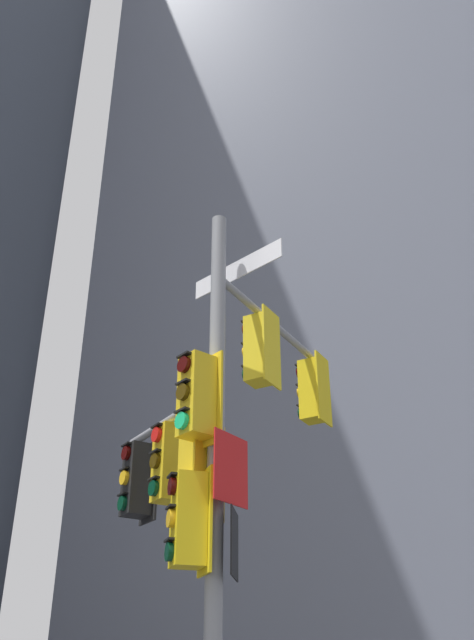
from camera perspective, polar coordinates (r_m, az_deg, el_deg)
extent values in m
cube|color=slate|center=(37.93, 8.11, 13.76)|extent=(17.34, 17.34, 54.45)
cylinder|color=gray|center=(8.06, -1.81, -14.82)|extent=(0.20, 0.20, 7.83)
cylinder|color=gray|center=(10.41, 3.07, -0.45)|extent=(0.98, 3.07, 0.11)
cylinder|color=gray|center=(9.43, -5.42, -8.09)|extent=(1.80, 1.67, 0.11)
cube|color=yellow|center=(9.68, 2.84, -2.21)|extent=(0.16, 0.47, 1.14)
cube|color=yellow|center=(9.76, 1.86, -2.45)|extent=(0.42, 0.42, 1.00)
cylinder|color=#360605|center=(10.01, 0.82, -0.90)|extent=(0.11, 0.21, 0.20)
cube|color=black|center=(10.06, 0.79, -0.30)|extent=(0.13, 0.23, 0.02)
cylinder|color=yellow|center=(9.85, 0.84, -2.71)|extent=(0.11, 0.21, 0.20)
cube|color=black|center=(9.91, 0.80, -2.09)|extent=(0.13, 0.23, 0.02)
cylinder|color=#06311C|center=(9.71, 0.85, -4.58)|extent=(0.11, 0.21, 0.20)
cube|color=black|center=(9.76, 0.82, -3.94)|extent=(0.13, 0.23, 0.02)
cube|color=yellow|center=(11.12, 7.07, -5.57)|extent=(0.16, 0.47, 1.14)
cube|color=yellow|center=(11.19, 6.18, -5.77)|extent=(0.42, 0.42, 1.00)
cylinder|color=#360605|center=(11.40, 5.18, -4.35)|extent=(0.11, 0.21, 0.20)
cube|color=black|center=(11.46, 5.13, -3.81)|extent=(0.13, 0.23, 0.02)
cylinder|color=yellow|center=(11.27, 5.26, -5.98)|extent=(0.11, 0.21, 0.20)
cube|color=black|center=(11.32, 5.20, -5.42)|extent=(0.13, 0.23, 0.02)
cylinder|color=#06311C|center=(11.14, 5.34, -7.64)|extent=(0.11, 0.21, 0.20)
cube|color=black|center=(11.19, 5.28, -7.07)|extent=(0.13, 0.23, 0.02)
cube|color=gold|center=(9.33, -4.53, -11.78)|extent=(0.37, 0.35, 1.14)
cube|color=gold|center=(9.25, -5.59, -11.58)|extent=(0.48, 0.48, 1.00)
cylinder|color=red|center=(9.27, -6.59, -9.29)|extent=(0.19, 0.18, 0.20)
cube|color=black|center=(9.30, -6.58, -8.59)|extent=(0.21, 0.20, 0.02)
cylinder|color=#3C2C06|center=(9.16, -6.71, -11.36)|extent=(0.19, 0.18, 0.20)
cube|color=black|center=(9.19, -6.70, -10.64)|extent=(0.21, 0.20, 0.02)
cylinder|color=#06311C|center=(9.07, -6.84, -13.48)|extent=(0.19, 0.18, 0.20)
cube|color=black|center=(9.10, -6.83, -12.74)|extent=(0.21, 0.20, 0.02)
cube|color=black|center=(10.14, -7.15, -12.98)|extent=(0.37, 0.35, 1.14)
cube|color=black|center=(10.06, -8.15, -12.80)|extent=(0.48, 0.48, 1.00)
cylinder|color=#360605|center=(10.08, -9.05, -10.68)|extent=(0.19, 0.18, 0.20)
cube|color=black|center=(10.11, -9.03, -10.03)|extent=(0.21, 0.20, 0.02)
cylinder|color=yellow|center=(9.98, -9.20, -12.60)|extent=(0.19, 0.18, 0.20)
cube|color=black|center=(10.01, -9.18, -11.93)|extent=(0.21, 0.20, 0.02)
cylinder|color=#06311C|center=(9.90, -9.36, -14.55)|extent=(0.19, 0.18, 0.20)
cube|color=black|center=(9.92, -9.34, -13.87)|extent=(0.21, 0.20, 0.02)
cube|color=yellow|center=(7.99, -2.61, -16.07)|extent=(0.29, 0.42, 1.14)
cube|color=yellow|center=(7.94, -3.98, -15.96)|extent=(0.47, 0.47, 1.00)
cylinder|color=#360605|center=(7.97, -5.32, -13.37)|extent=(0.16, 0.20, 0.20)
cube|color=black|center=(8.00, -5.33, -12.54)|extent=(0.18, 0.22, 0.02)
cylinder|color=yellow|center=(7.89, -5.44, -15.83)|extent=(0.16, 0.20, 0.20)
cube|color=black|center=(7.92, -5.44, -14.98)|extent=(0.18, 0.22, 0.02)
cylinder|color=#06311C|center=(7.83, -5.56, -18.33)|extent=(0.16, 0.20, 0.20)
cube|color=black|center=(7.85, -5.56, -17.46)|extent=(0.18, 0.22, 0.02)
cube|color=gold|center=(8.36, -2.28, -6.55)|extent=(0.41, 0.30, 1.14)
cube|color=gold|center=(8.26, -3.32, -6.23)|extent=(0.47, 0.47, 1.00)
cylinder|color=#360605|center=(8.29, -4.36, -3.65)|extent=(0.20, 0.17, 0.20)
cube|color=black|center=(8.33, -4.36, -2.89)|extent=(0.22, 0.19, 0.02)
cylinder|color=#3C2C06|center=(8.15, -4.45, -5.89)|extent=(0.20, 0.17, 0.20)
cube|color=black|center=(8.19, -4.45, -5.10)|extent=(0.22, 0.19, 0.02)
cylinder|color=#19C672|center=(8.02, -4.54, -8.20)|extent=(0.20, 0.17, 0.20)
cube|color=black|center=(8.06, -4.54, -7.39)|extent=(0.22, 0.19, 0.02)
cube|color=gold|center=(8.24, -2.30, -12.14)|extent=(0.27, 0.43, 1.14)
cube|color=gold|center=(8.38, -3.21, -12.38)|extent=(0.47, 0.47, 1.00)
cylinder|color=#360605|center=(8.62, -4.05, -10.39)|extent=(0.15, 0.20, 0.20)
cube|color=black|center=(8.66, -4.05, -9.64)|extent=(0.17, 0.23, 0.02)
cylinder|color=#3C2C06|center=(8.52, -4.13, -12.63)|extent=(0.15, 0.20, 0.20)
cube|color=black|center=(8.56, -4.13, -11.86)|extent=(0.17, 0.23, 0.02)
cylinder|color=#19C672|center=(8.44, -4.22, -14.92)|extent=(0.15, 0.20, 0.20)
cube|color=black|center=(8.47, -4.21, -14.13)|extent=(0.17, 0.23, 0.02)
cube|color=white|center=(9.57, -0.02, 4.10)|extent=(1.42, 0.81, 0.28)
cube|color=#19479E|center=(9.57, -0.02, 4.10)|extent=(1.38, 0.79, 0.24)
cube|color=red|center=(8.03, -0.49, -12.03)|extent=(0.24, 0.60, 0.80)
cube|color=white|center=(8.03, -0.49, -12.03)|extent=(0.22, 0.57, 0.76)
cube|color=black|center=(7.94, -0.21, -17.79)|extent=(0.10, 0.60, 0.72)
cube|color=white|center=(7.94, -0.21, -17.79)|extent=(0.09, 0.56, 0.68)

